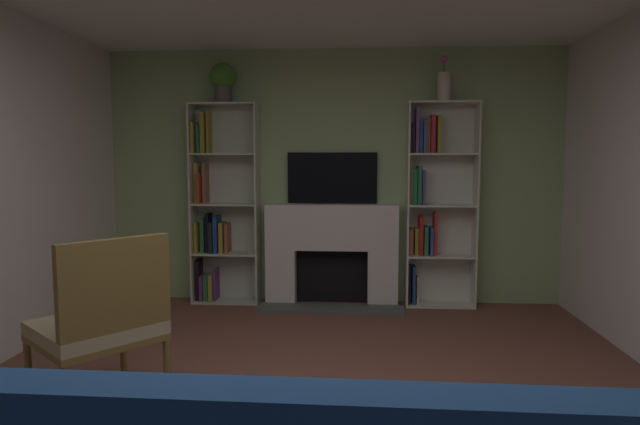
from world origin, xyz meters
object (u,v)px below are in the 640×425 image
fireplace (332,251)px  potted_plant (223,80)px  bookshelf_left (219,211)px  vase_with_flowers (444,84)px  armchair (102,321)px  bookshelf_right (432,200)px  tv (332,178)px

fireplace → potted_plant: 2.07m
fireplace → bookshelf_left: 1.26m
vase_with_flowers → armchair: bearing=-132.8°
bookshelf_right → vase_with_flowers: (0.08, -0.05, 1.15)m
tv → bookshelf_left: size_ratio=0.45×
armchair → vase_with_flowers: bearing=47.2°
bookshelf_right → potted_plant: size_ratio=5.14×
fireplace → bookshelf_right: bearing=2.0°
bookshelf_right → bookshelf_left: bearing=-179.9°
fireplace → bookshelf_left: bearing=178.5°
vase_with_flowers → bookshelf_left: bearing=178.7°
bookshelf_right → armchair: bookshelf_right is taller
vase_with_flowers → armchair: vase_with_flowers is taller
bookshelf_left → potted_plant: 1.35m
potted_plant → armchair: potted_plant is taller
fireplace → potted_plant: bearing=-179.0°
bookshelf_left → bookshelf_right: size_ratio=1.00×
tv → bookshelf_left: (-1.19, -0.07, -0.35)m
tv → fireplace: bearing=-90.0°
tv → vase_with_flowers: bearing=-6.2°
bookshelf_right → armchair: size_ratio=1.95×
bookshelf_right → armchair: bearing=-131.1°
fireplace → potted_plant: potted_plant is taller
fireplace → tv: (0.00, 0.10, 0.75)m
fireplace → tv: 0.76m
bookshelf_left → potted_plant: potted_plant is taller
bookshelf_left → armchair: bookshelf_left is taller
vase_with_flowers → armchair: (-2.34, -2.54, -1.69)m
fireplace → vase_with_flowers: size_ratio=3.25×
bookshelf_left → vase_with_flowers: bearing=-1.3°
potted_plant → vase_with_flowers: bearing=-0.0°
tv → bookshelf_left: bookshelf_left is taller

